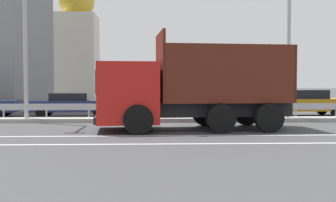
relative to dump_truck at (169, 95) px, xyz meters
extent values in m
plane|color=#424244|center=(-0.66, 1.50, -1.32)|extent=(320.00, 320.00, 0.00)
cube|color=silver|center=(0.97, -1.71, -1.31)|extent=(52.34, 0.16, 0.01)
cube|color=silver|center=(0.97, -3.51, -1.31)|extent=(52.34, 0.16, 0.01)
cube|color=gray|center=(-0.66, 3.35, -1.23)|extent=(28.79, 1.10, 0.18)
cube|color=#9EA0A5|center=(-0.66, 4.62, -0.70)|extent=(52.34, 0.04, 0.32)
cylinder|color=#ADADB2|center=(-7.91, 4.62, -1.01)|extent=(0.09, 0.09, 0.62)
cylinder|color=#ADADB2|center=(-5.84, 4.62, -1.01)|extent=(0.09, 0.09, 0.62)
cylinder|color=#ADADB2|center=(-3.77, 4.62, -1.01)|extent=(0.09, 0.09, 0.62)
cylinder|color=#ADADB2|center=(-1.70, 4.62, -1.01)|extent=(0.09, 0.09, 0.62)
cylinder|color=#ADADB2|center=(0.37, 4.62, -1.01)|extent=(0.09, 0.09, 0.62)
cylinder|color=#ADADB2|center=(2.44, 4.62, -1.01)|extent=(0.09, 0.09, 0.62)
cylinder|color=#ADADB2|center=(4.51, 4.62, -1.01)|extent=(0.09, 0.09, 0.62)
cylinder|color=#ADADB2|center=(6.58, 4.62, -1.01)|extent=(0.09, 0.09, 0.62)
cylinder|color=#ADADB2|center=(8.65, 4.62, -1.01)|extent=(0.09, 0.09, 0.62)
cube|color=red|center=(-1.56, -0.15, 0.10)|extent=(2.41, 2.73, 2.21)
cube|color=black|center=(-2.66, -0.25, 0.49)|extent=(0.23, 2.18, 0.83)
cube|color=black|center=(-2.70, -0.25, -0.85)|extent=(0.33, 2.49, 0.24)
cube|color=black|center=(2.06, 0.19, -0.53)|extent=(5.20, 1.87, 0.53)
cube|color=#511E14|center=(2.06, 0.19, -0.21)|extent=(5.09, 2.88, 0.12)
cube|color=#511E14|center=(2.17, -0.97, 0.85)|extent=(4.87, 0.56, 1.99)
cube|color=#511E14|center=(1.95, 1.36, 0.85)|extent=(4.87, 0.56, 1.99)
cube|color=#511E14|center=(-0.32, -0.03, 1.10)|extent=(0.33, 2.44, 2.49)
cube|color=#511E14|center=(4.44, 0.42, 0.85)|extent=(0.33, 2.44, 1.99)
cylinder|color=black|center=(-1.12, -1.35, -0.80)|extent=(1.07, 0.42, 1.04)
cylinder|color=black|center=(-1.35, 1.12, -0.80)|extent=(1.07, 0.42, 1.04)
cylinder|color=black|center=(1.80, -1.08, -0.80)|extent=(1.07, 0.42, 1.04)
cylinder|color=black|center=(1.56, 1.40, -0.80)|extent=(1.07, 0.42, 1.04)
cylinder|color=black|center=(3.57, -0.91, -0.80)|extent=(1.07, 0.42, 1.04)
cylinder|color=black|center=(3.34, 1.56, -0.80)|extent=(1.07, 0.42, 1.04)
cylinder|color=white|center=(4.31, 3.35, -1.14)|extent=(0.16, 0.16, 0.36)
cylinder|color=black|center=(4.31, 3.35, -0.78)|extent=(0.16, 0.16, 0.36)
cylinder|color=white|center=(4.31, 3.35, -0.43)|extent=(0.16, 0.16, 0.36)
cylinder|color=black|center=(4.31, 3.35, -0.07)|extent=(0.16, 0.16, 0.36)
cylinder|color=white|center=(4.31, 3.35, 0.28)|extent=(0.16, 0.16, 0.36)
cylinder|color=#1E4CB2|center=(4.31, 3.35, 0.84)|extent=(0.75, 0.03, 0.75)
cylinder|color=white|center=(4.31, 3.35, 0.84)|extent=(0.81, 0.02, 0.81)
cylinder|color=#ADADB2|center=(-6.36, 3.21, 2.75)|extent=(0.18, 0.18, 8.14)
cylinder|color=#ADADB2|center=(5.70, 3.28, 3.85)|extent=(0.18, 0.18, 10.33)
cylinder|color=black|center=(-8.66, 6.99, -1.02)|extent=(0.61, 0.24, 0.60)
cube|color=navy|center=(-4.90, 6.22, -0.73)|extent=(4.72, 2.03, 0.57)
cube|color=black|center=(-5.03, 6.21, -0.25)|extent=(2.04, 1.63, 0.39)
cylinder|color=black|center=(-3.53, 7.13, -1.02)|extent=(0.61, 0.24, 0.60)
cylinder|color=black|center=(-3.41, 5.52, -1.02)|extent=(0.61, 0.24, 0.60)
cylinder|color=black|center=(-6.38, 6.91, -1.02)|extent=(0.61, 0.24, 0.60)
cylinder|color=black|center=(-6.26, 5.31, -1.02)|extent=(0.61, 0.24, 0.60)
cube|color=silver|center=(1.57, 6.56, -0.73)|extent=(4.31, 2.14, 0.56)
cube|color=black|center=(1.45, 6.57, -0.16)|extent=(1.87, 1.75, 0.59)
cylinder|color=black|center=(2.93, 7.35, -1.02)|extent=(0.61, 0.24, 0.60)
cylinder|color=black|center=(2.81, 5.59, -1.02)|extent=(0.61, 0.24, 0.60)
cylinder|color=black|center=(0.33, 7.53, -1.02)|extent=(0.61, 0.24, 0.60)
cylinder|color=black|center=(0.21, 5.77, -1.02)|extent=(0.61, 0.24, 0.60)
cube|color=#B27A14|center=(7.62, 6.36, -0.69)|extent=(4.77, 1.94, 0.65)
cube|color=black|center=(7.76, 6.36, -0.13)|extent=(2.03, 1.65, 0.48)
cylinder|color=black|center=(6.18, 5.46, -1.02)|extent=(0.61, 0.22, 0.60)
cylinder|color=black|center=(6.13, 7.18, -1.02)|extent=(0.61, 0.22, 0.60)
cylinder|color=black|center=(9.06, 7.26, -1.02)|extent=(0.61, 0.22, 0.60)
cube|color=silver|center=(-7.57, 21.78, 2.73)|extent=(3.60, 3.60, 8.08)
sphere|color=gold|center=(-7.57, 21.78, 8.06)|extent=(3.24, 3.24, 3.24)
camera|label=1|loc=(-0.60, -14.82, 0.42)|focal=42.00mm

